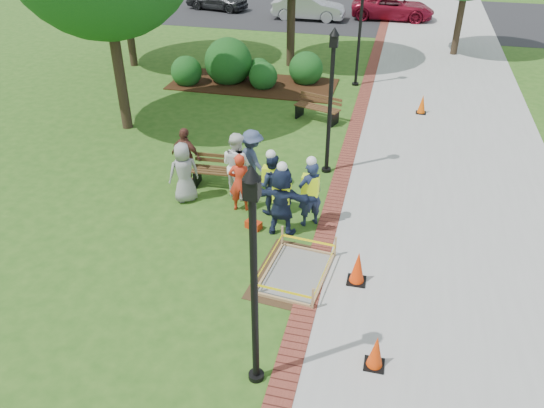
% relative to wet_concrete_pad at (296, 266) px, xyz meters
% --- Properties ---
extents(ground, '(100.00, 100.00, 0.00)m').
position_rel_wet_concrete_pad_xyz_m(ground, '(-1.36, 0.02, -0.23)').
color(ground, '#285116').
rests_on(ground, ground).
extents(sidewalk, '(6.00, 60.00, 0.02)m').
position_rel_wet_concrete_pad_xyz_m(sidewalk, '(3.64, 10.02, -0.22)').
color(sidewalk, '#9E9E99').
rests_on(sidewalk, ground).
extents(brick_edging, '(0.50, 60.00, 0.03)m').
position_rel_wet_concrete_pad_xyz_m(brick_edging, '(0.39, 10.02, -0.22)').
color(brick_edging, maroon).
rests_on(brick_edging, ground).
extents(mulch_bed, '(7.00, 3.00, 0.05)m').
position_rel_wet_concrete_pad_xyz_m(mulch_bed, '(-4.36, 12.02, -0.21)').
color(mulch_bed, '#381E0F').
rests_on(mulch_bed, ground).
extents(parking_lot, '(36.00, 12.00, 0.01)m').
position_rel_wet_concrete_pad_xyz_m(parking_lot, '(-1.36, 27.02, -0.23)').
color(parking_lot, black).
rests_on(parking_lot, ground).
extents(wet_concrete_pad, '(1.92, 2.46, 0.55)m').
position_rel_wet_concrete_pad_xyz_m(wet_concrete_pad, '(0.00, 0.00, 0.00)').
color(wet_concrete_pad, '#47331E').
rests_on(wet_concrete_pad, ground).
extents(bench_near, '(1.70, 0.66, 0.90)m').
position_rel_wet_concrete_pad_xyz_m(bench_near, '(-2.86, 3.38, 0.05)').
color(bench_near, '#51361B').
rests_on(bench_near, ground).
extents(bench_far, '(1.76, 1.05, 0.90)m').
position_rel_wet_concrete_pad_xyz_m(bench_far, '(-1.05, 8.80, 0.05)').
color(bench_far, brown).
rests_on(bench_far, ground).
extents(cone_front, '(0.37, 0.37, 0.73)m').
position_rel_wet_concrete_pad_xyz_m(cone_front, '(1.91, -2.21, 0.12)').
color(cone_front, black).
rests_on(cone_front, ground).
extents(cone_back, '(0.41, 0.41, 0.81)m').
position_rel_wet_concrete_pad_xyz_m(cone_back, '(1.34, 0.07, 0.16)').
color(cone_back, black).
rests_on(cone_back, ground).
extents(cone_far, '(0.37, 0.37, 0.73)m').
position_rel_wet_concrete_pad_xyz_m(cone_far, '(2.64, 10.41, 0.12)').
color(cone_far, black).
rests_on(cone_far, ground).
extents(toolbox, '(0.45, 0.34, 0.20)m').
position_rel_wet_concrete_pad_xyz_m(toolbox, '(-1.42, 1.55, -0.13)').
color(toolbox, '#B62D0E').
rests_on(toolbox, ground).
extents(lamp_near, '(0.28, 0.28, 4.26)m').
position_rel_wet_concrete_pad_xyz_m(lamp_near, '(-0.11, -2.98, 2.25)').
color(lamp_near, black).
rests_on(lamp_near, ground).
extents(lamp_mid, '(0.28, 0.28, 4.26)m').
position_rel_wet_concrete_pad_xyz_m(lamp_mid, '(-0.11, 5.02, 2.25)').
color(lamp_mid, black).
rests_on(lamp_mid, ground).
extents(lamp_far, '(0.28, 0.28, 4.26)m').
position_rel_wet_concrete_pad_xyz_m(lamp_far, '(-0.11, 13.02, 2.25)').
color(lamp_far, black).
rests_on(lamp_far, ground).
extents(shrub_a, '(1.31, 1.31, 1.31)m').
position_rel_wet_concrete_pad_xyz_m(shrub_a, '(-7.11, 11.40, -0.23)').
color(shrub_a, '#154C1A').
rests_on(shrub_a, ground).
extents(shrub_b, '(2.03, 2.03, 2.03)m').
position_rel_wet_concrete_pad_xyz_m(shrub_b, '(-5.49, 12.18, -0.23)').
color(shrub_b, '#154C1A').
rests_on(shrub_b, ground).
extents(shrub_c, '(1.19, 1.19, 1.19)m').
position_rel_wet_concrete_pad_xyz_m(shrub_c, '(-3.83, 11.73, -0.23)').
color(shrub_c, '#154C1A').
rests_on(shrub_c, ground).
extents(shrub_d, '(1.45, 1.45, 1.45)m').
position_rel_wet_concrete_pad_xyz_m(shrub_d, '(-2.23, 12.80, -0.23)').
color(shrub_d, '#154C1A').
rests_on(shrub_d, ground).
extents(shrub_e, '(1.05, 1.05, 1.05)m').
position_rel_wet_concrete_pad_xyz_m(shrub_e, '(-4.27, 12.64, -0.23)').
color(shrub_e, '#154C1A').
rests_on(shrub_e, ground).
extents(casual_person_a, '(0.64, 0.60, 1.69)m').
position_rel_wet_concrete_pad_xyz_m(casual_person_a, '(-3.59, 2.45, 0.61)').
color(casual_person_a, gray).
rests_on(casual_person_a, ground).
extents(casual_person_b, '(0.57, 0.43, 1.63)m').
position_rel_wet_concrete_pad_xyz_m(casual_person_b, '(-2.00, 2.34, 0.58)').
color(casual_person_b, red).
rests_on(casual_person_b, ground).
extents(casual_person_c, '(0.70, 0.61, 1.85)m').
position_rel_wet_concrete_pad_xyz_m(casual_person_c, '(-2.30, 3.07, 0.69)').
color(casual_person_c, white).
rests_on(casual_person_c, ground).
extents(casual_person_d, '(0.61, 0.48, 1.69)m').
position_rel_wet_concrete_pad_xyz_m(casual_person_d, '(-3.89, 3.38, 0.61)').
color(casual_person_d, brown).
rests_on(casual_person_d, ground).
extents(casual_person_e, '(0.67, 0.64, 1.78)m').
position_rel_wet_concrete_pad_xyz_m(casual_person_e, '(-1.99, 3.51, 0.65)').
color(casual_person_e, '#394665').
rests_on(casual_person_e, ground).
extents(hivis_worker_a, '(0.60, 0.40, 1.98)m').
position_rel_wet_concrete_pad_xyz_m(hivis_worker_a, '(-0.69, 1.53, 0.74)').
color(hivis_worker_a, '#192843').
rests_on(hivis_worker_a, ground).
extents(hivis_worker_b, '(0.67, 0.63, 1.93)m').
position_rel_wet_concrete_pad_xyz_m(hivis_worker_b, '(-0.10, 2.08, 0.72)').
color(hivis_worker_b, '#1C2049').
rests_on(hivis_worker_b, ground).
extents(hivis_worker_c, '(0.61, 0.49, 1.82)m').
position_rel_wet_concrete_pad_xyz_m(hivis_worker_c, '(-1.18, 2.41, 0.67)').
color(hivis_worker_c, '#18233E').
rests_on(hivis_worker_c, ground).
extents(parked_car_a, '(2.98, 5.05, 1.54)m').
position_rel_wet_concrete_pad_xyz_m(parked_car_a, '(-10.70, 25.86, -0.23)').
color(parked_car_a, '#292A2C').
rests_on(parked_car_a, ground).
extents(parked_car_b, '(2.17, 4.90, 1.59)m').
position_rel_wet_concrete_pad_xyz_m(parked_car_b, '(-4.30, 24.48, -0.23)').
color(parked_car_b, '#B1B0B6').
rests_on(parked_car_b, ground).
extents(parked_car_c, '(2.08, 4.68, 1.52)m').
position_rel_wet_concrete_pad_xyz_m(parked_car_c, '(0.74, 25.84, -0.23)').
color(parked_car_c, maroon).
rests_on(parked_car_c, ground).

